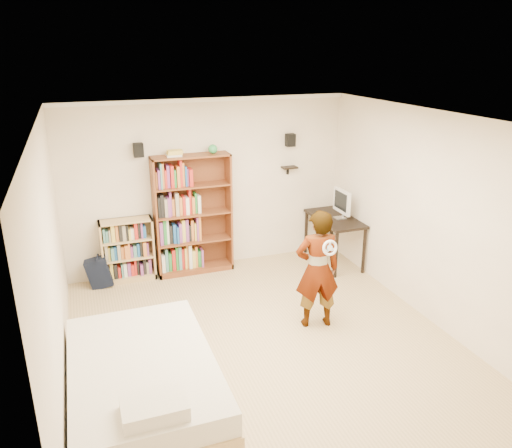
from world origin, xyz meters
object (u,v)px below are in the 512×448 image
Objects in this scene: computer_desk at (334,240)px; tall_bookshelf at (193,215)px; low_bookshelf at (128,250)px; person at (317,269)px; daybed at (143,376)px.

tall_bookshelf is at bearing 168.50° from computer_desk.
low_bookshelf is (-1.03, 0.03, -0.45)m from tall_bookshelf.
low_bookshelf is 0.84× the size of computer_desk.
low_bookshelf is 3.04m from person.
computer_desk is at bearing 35.59° from daybed.
person is at bearing -45.84° from low_bookshelf.
daybed is at bearing -144.41° from computer_desk.
daybed is (-0.19, -2.96, -0.17)m from low_bookshelf.
person reaches higher than low_bookshelf.
tall_bookshelf is 2.41m from person.
computer_desk is 0.74× the size of person.
tall_bookshelf is 0.87× the size of daybed.
low_bookshelf reaches higher than daybed.
computer_desk is 2.09m from person.
low_bookshelf reaches higher than computer_desk.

